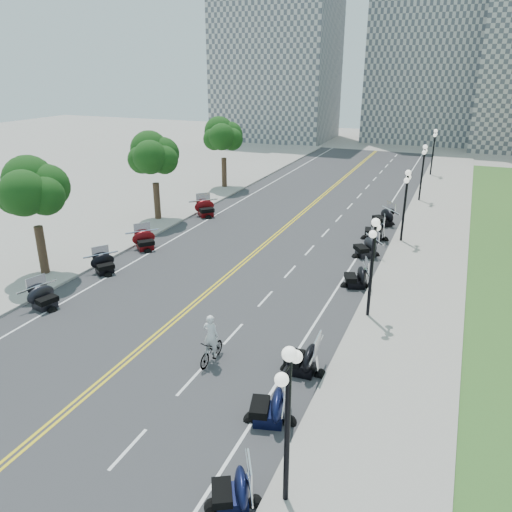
% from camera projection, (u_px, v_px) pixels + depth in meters
% --- Properties ---
extents(ground, '(160.00, 160.00, 0.00)m').
position_uv_depth(ground, '(174.00, 321.00, 24.18)').
color(ground, gray).
extents(road, '(16.00, 90.00, 0.01)m').
position_uv_depth(road, '(254.00, 254.00, 32.78)').
color(road, '#333335').
rests_on(road, ground).
extents(centerline_yellow_a, '(0.12, 90.00, 0.00)m').
position_uv_depth(centerline_yellow_a, '(252.00, 253.00, 32.83)').
color(centerline_yellow_a, yellow).
rests_on(centerline_yellow_a, road).
extents(centerline_yellow_b, '(0.12, 90.00, 0.00)m').
position_uv_depth(centerline_yellow_b, '(256.00, 254.00, 32.74)').
color(centerline_yellow_b, yellow).
rests_on(centerline_yellow_b, road).
extents(edge_line_north, '(0.12, 90.00, 0.00)m').
position_uv_depth(edge_line_north, '(350.00, 268.00, 30.47)').
color(edge_line_north, white).
rests_on(edge_line_north, road).
extents(edge_line_south, '(0.12, 90.00, 0.00)m').
position_uv_depth(edge_line_south, '(170.00, 241.00, 35.09)').
color(edge_line_south, white).
rests_on(edge_line_south, road).
extents(lane_dash_4, '(0.12, 2.00, 0.00)m').
position_uv_depth(lane_dash_4, '(128.00, 449.00, 16.14)').
color(lane_dash_4, white).
rests_on(lane_dash_4, road).
extents(lane_dash_5, '(0.12, 2.00, 0.00)m').
position_uv_depth(lane_dash_5, '(190.00, 381.00, 19.58)').
color(lane_dash_5, white).
rests_on(lane_dash_5, road).
extents(lane_dash_6, '(0.12, 2.00, 0.00)m').
position_uv_depth(lane_dash_6, '(233.00, 334.00, 23.02)').
color(lane_dash_6, white).
rests_on(lane_dash_6, road).
extents(lane_dash_7, '(0.12, 2.00, 0.00)m').
position_uv_depth(lane_dash_7, '(265.00, 299.00, 26.47)').
color(lane_dash_7, white).
rests_on(lane_dash_7, road).
extents(lane_dash_8, '(0.12, 2.00, 0.00)m').
position_uv_depth(lane_dash_8, '(290.00, 272.00, 29.91)').
color(lane_dash_8, white).
rests_on(lane_dash_8, road).
extents(lane_dash_9, '(0.12, 2.00, 0.00)m').
position_uv_depth(lane_dash_9, '(310.00, 250.00, 33.35)').
color(lane_dash_9, white).
rests_on(lane_dash_9, road).
extents(lane_dash_10, '(0.12, 2.00, 0.00)m').
position_uv_depth(lane_dash_10, '(326.00, 233.00, 36.79)').
color(lane_dash_10, white).
rests_on(lane_dash_10, road).
extents(lane_dash_11, '(0.12, 2.00, 0.00)m').
position_uv_depth(lane_dash_11, '(339.00, 218.00, 40.23)').
color(lane_dash_11, white).
rests_on(lane_dash_11, road).
extents(lane_dash_12, '(0.12, 2.00, 0.00)m').
position_uv_depth(lane_dash_12, '(350.00, 206.00, 43.67)').
color(lane_dash_12, white).
rests_on(lane_dash_12, road).
extents(lane_dash_13, '(0.12, 2.00, 0.00)m').
position_uv_depth(lane_dash_13, '(359.00, 196.00, 47.11)').
color(lane_dash_13, white).
rests_on(lane_dash_13, road).
extents(lane_dash_14, '(0.12, 2.00, 0.00)m').
position_uv_depth(lane_dash_14, '(368.00, 187.00, 50.55)').
color(lane_dash_14, white).
rests_on(lane_dash_14, road).
extents(lane_dash_15, '(0.12, 2.00, 0.00)m').
position_uv_depth(lane_dash_15, '(375.00, 179.00, 53.99)').
color(lane_dash_15, white).
rests_on(lane_dash_15, road).
extents(lane_dash_16, '(0.12, 2.00, 0.00)m').
position_uv_depth(lane_dash_16, '(381.00, 172.00, 57.43)').
color(lane_dash_16, white).
rests_on(lane_dash_16, road).
extents(lane_dash_17, '(0.12, 2.00, 0.00)m').
position_uv_depth(lane_dash_17, '(387.00, 166.00, 60.88)').
color(lane_dash_17, white).
rests_on(lane_dash_17, road).
extents(lane_dash_18, '(0.12, 2.00, 0.00)m').
position_uv_depth(lane_dash_18, '(392.00, 160.00, 64.32)').
color(lane_dash_18, white).
rests_on(lane_dash_18, road).
extents(lane_dash_19, '(0.12, 2.00, 0.00)m').
position_uv_depth(lane_dash_19, '(396.00, 155.00, 67.76)').
color(lane_dash_19, white).
rests_on(lane_dash_19, road).
extents(sidewalk_north, '(5.00, 90.00, 0.15)m').
position_uv_depth(sidewalk_north, '(420.00, 277.00, 28.97)').
color(sidewalk_north, '#9E9991').
rests_on(sidewalk_north, ground).
extents(sidewalk_south, '(5.00, 90.00, 0.15)m').
position_uv_depth(sidewalk_south, '(122.00, 233.00, 36.55)').
color(sidewalk_south, '#9E9991').
rests_on(sidewalk_south, ground).
extents(distant_block_a, '(18.00, 14.00, 26.00)m').
position_uv_depth(distant_block_a, '(277.00, 55.00, 79.33)').
color(distant_block_a, gray).
rests_on(distant_block_a, ground).
extents(distant_block_b, '(16.00, 12.00, 30.00)m').
position_uv_depth(distant_block_b, '(427.00, 40.00, 75.83)').
color(distant_block_b, gray).
rests_on(distant_block_b, ground).
extents(street_lamp_1, '(0.50, 1.20, 4.90)m').
position_uv_depth(street_lamp_1, '(287.00, 428.00, 13.26)').
color(street_lamp_1, black).
rests_on(street_lamp_1, sidewalk_north).
extents(street_lamp_2, '(0.50, 1.20, 4.90)m').
position_uv_depth(street_lamp_2, '(372.00, 269.00, 23.59)').
color(street_lamp_2, black).
rests_on(street_lamp_2, sidewalk_north).
extents(street_lamp_3, '(0.50, 1.20, 4.90)m').
position_uv_depth(street_lamp_3, '(405.00, 206.00, 33.91)').
color(street_lamp_3, black).
rests_on(street_lamp_3, sidewalk_north).
extents(street_lamp_4, '(0.50, 1.20, 4.90)m').
position_uv_depth(street_lamp_4, '(422.00, 173.00, 44.23)').
color(street_lamp_4, black).
rests_on(street_lamp_4, sidewalk_north).
extents(street_lamp_5, '(0.50, 1.20, 4.90)m').
position_uv_depth(street_lamp_5, '(433.00, 152.00, 54.55)').
color(street_lamp_5, black).
rests_on(street_lamp_5, sidewalk_north).
extents(tree_2, '(4.80, 4.80, 9.20)m').
position_uv_depth(tree_2, '(33.00, 196.00, 27.80)').
color(tree_2, '#235619').
rests_on(tree_2, sidewalk_south).
extents(tree_3, '(4.80, 4.80, 9.20)m').
position_uv_depth(tree_3, '(154.00, 161.00, 38.12)').
color(tree_3, '#235619').
rests_on(tree_3, sidewalk_south).
extents(tree_4, '(4.80, 4.80, 9.20)m').
position_uv_depth(tree_4, '(223.00, 140.00, 48.45)').
color(tree_4, '#235619').
rests_on(tree_4, sidewalk_south).
extents(motorcycle_n_3, '(2.40, 2.40, 1.24)m').
position_uv_depth(motorcycle_n_3, '(232.00, 488.00, 13.88)').
color(motorcycle_n_3, black).
rests_on(motorcycle_n_3, road).
extents(motorcycle_n_4, '(2.43, 2.43, 1.39)m').
position_uv_depth(motorcycle_n_4, '(269.00, 404.00, 17.19)').
color(motorcycle_n_4, black).
rests_on(motorcycle_n_4, road).
extents(motorcycle_n_5, '(2.11, 2.11, 1.40)m').
position_uv_depth(motorcycle_n_5, '(303.00, 357.00, 19.97)').
color(motorcycle_n_5, black).
rests_on(motorcycle_n_5, road).
extents(motorcycle_n_7, '(2.43, 2.43, 1.33)m').
position_uv_depth(motorcycle_n_7, '(356.00, 276.00, 27.71)').
color(motorcycle_n_7, black).
rests_on(motorcycle_n_7, road).
extents(motorcycle_n_8, '(2.83, 2.83, 1.42)m').
position_uv_depth(motorcycle_n_8, '(366.00, 246.00, 32.07)').
color(motorcycle_n_8, black).
rests_on(motorcycle_n_8, road).
extents(motorcycle_n_9, '(2.43, 2.43, 1.46)m').
position_uv_depth(motorcycle_n_9, '(375.00, 229.00, 35.19)').
color(motorcycle_n_9, black).
rests_on(motorcycle_n_9, road).
extents(motorcycle_n_10, '(2.93, 2.93, 1.46)m').
position_uv_depth(motorcycle_n_10, '(383.00, 216.00, 38.20)').
color(motorcycle_n_10, black).
rests_on(motorcycle_n_10, road).
extents(motorcycle_s_5, '(2.27, 2.27, 1.30)m').
position_uv_depth(motorcycle_s_5, '(44.00, 296.00, 25.28)').
color(motorcycle_s_5, black).
rests_on(motorcycle_s_5, road).
extents(motorcycle_s_6, '(2.50, 2.50, 1.26)m').
position_uv_depth(motorcycle_s_6, '(104.00, 263.00, 29.53)').
color(motorcycle_s_6, black).
rests_on(motorcycle_s_6, road).
extents(motorcycle_s_7, '(2.77, 2.77, 1.37)m').
position_uv_depth(motorcycle_s_7, '(145.00, 240.00, 33.31)').
color(motorcycle_s_7, '#590A0C').
rests_on(motorcycle_s_7, road).
extents(motorcycle_s_9, '(2.97, 2.97, 1.47)m').
position_uv_depth(motorcycle_s_9, '(206.00, 208.00, 40.57)').
color(motorcycle_s_9, '#590A0C').
rests_on(motorcycle_s_9, road).
extents(bicycle, '(0.58, 1.84, 1.10)m').
position_uv_depth(bicycle, '(211.00, 351.00, 20.67)').
color(bicycle, '#A51414').
rests_on(bicycle, road).
extents(cyclist_rider, '(0.67, 0.44, 1.85)m').
position_uv_depth(cyclist_rider, '(210.00, 319.00, 20.14)').
color(cyclist_rider, white).
rests_on(cyclist_rider, bicycle).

